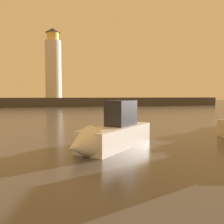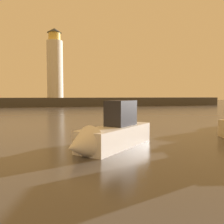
% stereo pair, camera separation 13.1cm
% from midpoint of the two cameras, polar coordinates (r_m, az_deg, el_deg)
% --- Properties ---
extents(ground_plane, '(220.00, 220.00, 0.00)m').
position_cam_midpoint_polar(ground_plane, '(33.39, -9.70, -1.05)').
color(ground_plane, '#4C4742').
extents(breakwater, '(90.59, 5.59, 2.37)m').
position_cam_midpoint_polar(breakwater, '(65.83, -11.34, 2.42)').
color(breakwater, '#423F3D').
rests_on(breakwater, ground_plane).
extents(lighthouse, '(4.26, 4.26, 18.61)m').
position_cam_midpoint_polar(lighthouse, '(66.31, -14.19, 11.04)').
color(lighthouse, silver).
rests_on(lighthouse, breakwater).
extents(motorboat_2, '(5.91, 5.91, 2.81)m').
position_cam_midpoint_polar(motorboat_2, '(12.80, -0.66, -5.35)').
color(motorboat_2, white).
rests_on(motorboat_2, ground_plane).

